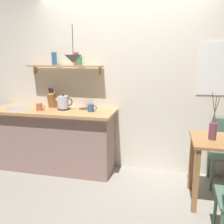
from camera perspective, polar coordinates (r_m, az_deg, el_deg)
The scene contains 10 objects.
ground_plane at distance 3.36m, azimuth 0.75°, elevation -17.03°, with size 14.00×14.00×0.00m, color gray.
back_wall at distance 3.54m, azimuth 6.33°, elevation 7.49°, with size 6.80×0.11×2.70m.
kitchen_counter at distance 3.76m, azimuth -13.37°, elevation -6.25°, with size 1.83×0.63×0.93m.
wall_shelf at distance 3.65m, azimuth -10.79°, elevation 11.17°, with size 1.14×0.20×0.32m.
twig_vase at distance 2.92m, azimuth 22.71°, elevation -4.02°, with size 0.09×0.08×0.53m.
electric_kettle at distance 3.57m, azimuth -11.37°, elevation 2.12°, with size 0.26×0.17×0.22m.
knife_block at distance 3.76m, azimuth -13.93°, elevation 2.83°, with size 0.09×0.15×0.30m.
coffee_mug_by_sink at distance 3.59m, azimuth -16.74°, elevation 1.15°, with size 0.13×0.09×0.11m.
coffee_mug_spare at distance 3.38m, azimuth -4.98°, elevation 0.96°, with size 0.13×0.09×0.11m.
pendant_lamp at distance 3.24m, azimuth -9.13°, elevation 12.24°, with size 0.23×0.23×0.49m.
Camera 1 is at (0.61, -2.86, 1.67)m, focal length 38.73 mm.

